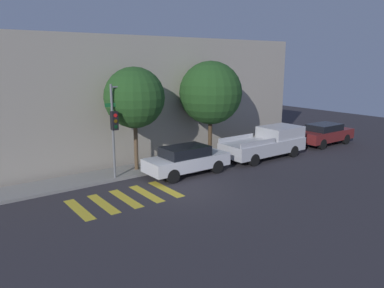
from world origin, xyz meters
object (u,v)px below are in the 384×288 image
at_px(sedan_near_corner, 187,160).
at_px(tree_midblock, 211,93).
at_px(sedan_middle, 325,134).
at_px(pickup_truck, 267,143).
at_px(traffic_light_pole, 120,116).
at_px(tree_near_corner, 134,98).

height_order(sedan_near_corner, tree_midblock, tree_midblock).
bearing_deg(sedan_middle, pickup_truck, -180.00).
bearing_deg(traffic_light_pole, pickup_truck, -7.82).
distance_m(sedan_middle, tree_near_corner, 14.44).
bearing_deg(tree_midblock, pickup_truck, -34.60).
xyz_separation_m(traffic_light_pole, sedan_middle, (15.15, -1.27, -2.44)).
distance_m(sedan_near_corner, sedan_middle, 12.08).
bearing_deg(traffic_light_pole, tree_near_corner, 32.09).
height_order(sedan_near_corner, pickup_truck, pickup_truck).
distance_m(sedan_near_corner, tree_midblock, 4.95).
bearing_deg(traffic_light_pole, sedan_near_corner, -22.42).
bearing_deg(pickup_truck, traffic_light_pole, 172.18).
height_order(sedan_middle, tree_near_corner, tree_near_corner).
relative_size(traffic_light_pole, pickup_truck, 0.86).
bearing_deg(tree_midblock, sedan_middle, -12.86).
relative_size(tree_near_corner, tree_midblock, 0.95).
relative_size(traffic_light_pole, tree_near_corner, 0.86).
bearing_deg(tree_midblock, sedan_near_corner, -147.90).
distance_m(traffic_light_pole, sedan_middle, 15.39).
xyz_separation_m(pickup_truck, tree_near_corner, (-8.02, 2.02, 3.06)).
bearing_deg(pickup_truck, sedan_near_corner, 180.00).
distance_m(sedan_middle, tree_midblock, 9.62).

